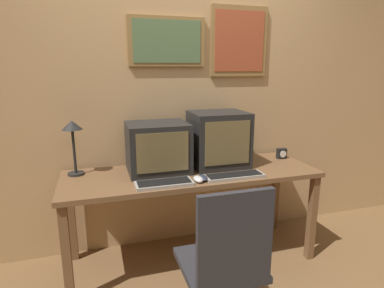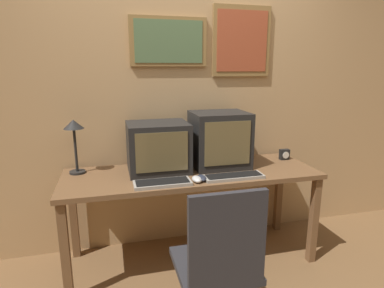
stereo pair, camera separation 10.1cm
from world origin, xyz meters
TOP-DOWN VIEW (x-y plane):
  - wall_back at (0.00, 1.21)m, footprint 8.00×0.08m
  - desk at (0.00, 0.82)m, footprint 1.94×0.65m
  - monitor_left at (-0.25, 0.92)m, footprint 0.46×0.39m
  - monitor_right at (0.25, 0.92)m, footprint 0.44×0.38m
  - keyboard_main at (-0.27, 0.60)m, footprint 0.39×0.16m
  - keyboard_side at (0.26, 0.60)m, footprint 0.44×0.14m
  - mouse_near_keyboard at (0.02, 0.61)m, footprint 0.06×0.11m
  - mouse_far_corner at (-0.02, 0.59)m, footprint 0.06×0.11m
  - desk_clock at (0.87, 0.95)m, footprint 0.08×0.05m
  - desk_lamp at (-0.85, 1.01)m, footprint 0.15×0.15m
  - office_chair at (-0.06, 0.01)m, footprint 0.46×0.46m

SIDE VIEW (x-z plane):
  - office_chair at x=-0.06m, z-range -0.07..0.88m
  - desk at x=0.00m, z-range 0.29..1.04m
  - keyboard_main at x=-0.27m, z-range 0.75..0.77m
  - keyboard_side at x=0.26m, z-range 0.75..0.77m
  - mouse_near_keyboard at x=0.02m, z-range 0.75..0.78m
  - mouse_far_corner at x=-0.02m, z-range 0.75..0.79m
  - desk_clock at x=0.87m, z-range 0.75..0.84m
  - monitor_left at x=-0.25m, z-range 0.75..1.12m
  - monitor_right at x=0.25m, z-range 0.75..1.19m
  - desk_lamp at x=-0.85m, z-range 0.86..1.27m
  - wall_back at x=0.00m, z-range 0.01..2.61m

